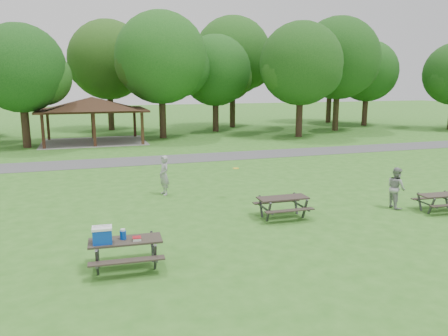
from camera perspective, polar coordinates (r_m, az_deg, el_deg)
ground at (r=15.51m, az=1.02°, el=-7.72°), size 160.00×160.00×0.00m
asphalt_path at (r=28.72m, az=-8.04°, el=1.09°), size 120.00×3.20×0.02m
pavilion at (r=37.93m, az=-16.84°, el=7.84°), size 8.60×7.01×3.76m
tree_row_d at (r=36.64m, az=-24.89°, el=11.42°), size 6.93×6.60×9.27m
tree_row_e at (r=39.53m, az=-8.08°, el=13.73°), size 8.40×8.00×11.02m
tree_row_f at (r=44.30m, az=-1.02°, el=12.35°), size 7.35×7.00×9.55m
tree_row_g at (r=40.56m, az=10.11°, el=12.96°), size 7.77×7.40×10.25m
tree_row_h at (r=46.62m, az=14.80°, el=13.39°), size 8.61×8.20×11.37m
tree_row_i at (r=52.84m, az=18.26°, el=11.71°), size 7.14×6.80×9.52m
tree_deep_b at (r=47.02m, az=-14.75°, el=13.20°), size 8.40×8.00×11.13m
tree_deep_c at (r=48.61m, az=1.25°, el=14.15°), size 8.82×8.40×11.90m
tree_deep_d at (r=55.52m, az=13.84°, el=13.05°), size 8.40×8.00×11.27m
picnic_table_near at (r=12.29m, az=-13.65°, el=-9.40°), size 2.04×1.67×1.36m
picnic_table_middle at (r=16.53m, az=7.68°, el=-4.43°), size 1.91×1.56×0.82m
picnic_table_far at (r=19.17m, az=26.33°, el=-3.57°), size 1.72×1.42×0.71m
frisbee_in_flight at (r=18.83m, az=1.57°, el=-0.04°), size 0.29×0.29×0.02m
frisbee_thrower at (r=19.78m, az=-7.83°, el=-0.95°), size 0.56×0.73×1.78m
frisbee_catcher at (r=18.88m, az=21.56°, el=-2.41°), size 0.70×0.87×1.67m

